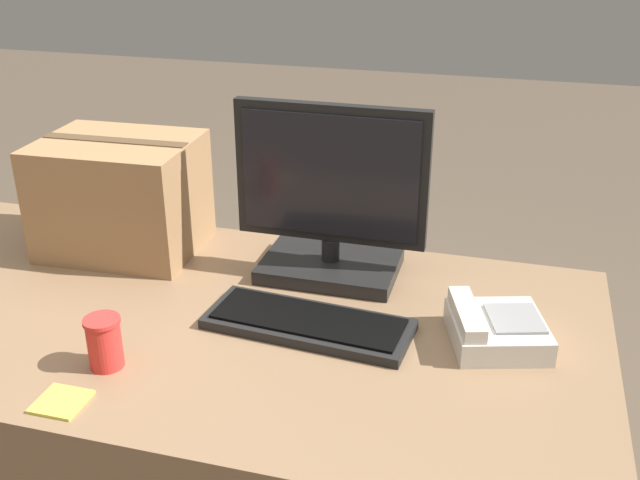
{
  "coord_description": "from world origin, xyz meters",
  "views": [
    {
      "loc": [
        0.66,
        -1.33,
        1.6
      ],
      "look_at": [
        0.25,
        0.13,
        0.9
      ],
      "focal_mm": 42.0,
      "sensor_mm": 36.0,
      "label": 1
    }
  ],
  "objects_px": {
    "sticky_note_pad": "(61,402)",
    "keyboard": "(308,324)",
    "desk_phone": "(495,329)",
    "cardboard_box": "(121,195)",
    "paper_cup_right": "(104,342)",
    "monitor": "(331,208)"
  },
  "relations": [
    {
      "from": "paper_cup_right",
      "to": "cardboard_box",
      "type": "distance_m",
      "value": 0.57
    },
    {
      "from": "paper_cup_right",
      "to": "sticky_note_pad",
      "type": "height_order",
      "value": "paper_cup_right"
    },
    {
      "from": "sticky_note_pad",
      "to": "paper_cup_right",
      "type": "bearing_deg",
      "value": 81.2
    },
    {
      "from": "sticky_note_pad",
      "to": "keyboard",
      "type": "bearing_deg",
      "value": 45.3
    },
    {
      "from": "monitor",
      "to": "paper_cup_right",
      "type": "height_order",
      "value": "monitor"
    },
    {
      "from": "monitor",
      "to": "keyboard",
      "type": "xyz_separation_m",
      "value": [
        0.02,
        -0.27,
        -0.16
      ]
    },
    {
      "from": "paper_cup_right",
      "to": "sticky_note_pad",
      "type": "xyz_separation_m",
      "value": [
        -0.02,
        -0.13,
        -0.05
      ]
    },
    {
      "from": "desk_phone",
      "to": "paper_cup_right",
      "type": "height_order",
      "value": "paper_cup_right"
    },
    {
      "from": "keyboard",
      "to": "desk_phone",
      "type": "height_order",
      "value": "desk_phone"
    },
    {
      "from": "desk_phone",
      "to": "sticky_note_pad",
      "type": "height_order",
      "value": "desk_phone"
    },
    {
      "from": "paper_cup_right",
      "to": "cardboard_box",
      "type": "relative_size",
      "value": 0.27
    },
    {
      "from": "monitor",
      "to": "keyboard",
      "type": "height_order",
      "value": "monitor"
    },
    {
      "from": "desk_phone",
      "to": "sticky_note_pad",
      "type": "xyz_separation_m",
      "value": [
        -0.76,
        -0.43,
        -0.03
      ]
    },
    {
      "from": "monitor",
      "to": "cardboard_box",
      "type": "height_order",
      "value": "monitor"
    },
    {
      "from": "keyboard",
      "to": "monitor",
      "type": "bearing_deg",
      "value": 99.42
    },
    {
      "from": "desk_phone",
      "to": "paper_cup_right",
      "type": "relative_size",
      "value": 2.26
    },
    {
      "from": "monitor",
      "to": "desk_phone",
      "type": "height_order",
      "value": "monitor"
    },
    {
      "from": "keyboard",
      "to": "paper_cup_right",
      "type": "relative_size",
      "value": 4.24
    },
    {
      "from": "monitor",
      "to": "cardboard_box",
      "type": "xyz_separation_m",
      "value": [
        -0.56,
        -0.0,
        -0.03
      ]
    },
    {
      "from": "desk_phone",
      "to": "cardboard_box",
      "type": "relative_size",
      "value": 0.61
    },
    {
      "from": "keyboard",
      "to": "desk_phone",
      "type": "distance_m",
      "value": 0.39
    },
    {
      "from": "keyboard",
      "to": "desk_phone",
      "type": "xyz_separation_m",
      "value": [
        0.39,
        0.05,
        0.02
      ]
    }
  ]
}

